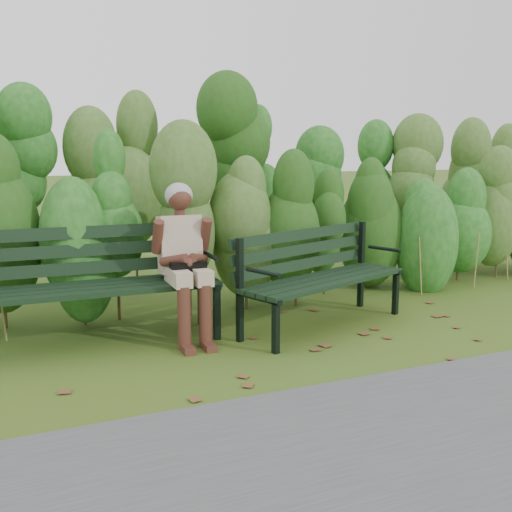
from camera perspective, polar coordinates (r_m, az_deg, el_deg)
name	(u,v)px	position (r m, az deg, el deg)	size (l,w,h in m)	color
ground	(272,347)	(5.29, 1.54, -8.63)	(80.00, 80.00, 0.00)	#485B19
footpath	(445,465)	(3.59, 17.56, -18.48)	(60.00, 2.50, 0.01)	#474749
hedge_band	(202,190)	(6.76, -5.19, 6.28)	(11.04, 1.67, 2.42)	#47381E
leaf_litter	(204,355)	(5.09, -4.96, -9.40)	(5.71, 2.26, 0.01)	brown
bench_left	(98,275)	(5.48, -14.78, -1.75)	(2.08, 0.73, 1.03)	black
bench_right	(317,270)	(5.84, 5.79, -1.30)	(1.97, 1.21, 0.94)	black
seated_woman	(184,251)	(5.38, -6.88, 0.47)	(0.54, 0.79, 1.41)	#BEA994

